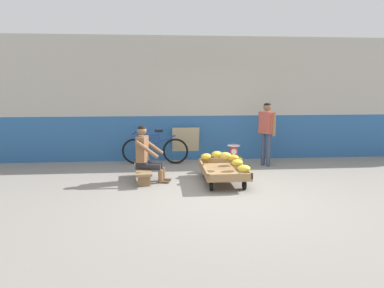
# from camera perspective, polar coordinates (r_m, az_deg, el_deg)

# --- Properties ---
(ground_plane) EXTENTS (80.00, 80.00, 0.00)m
(ground_plane) POSITION_cam_1_polar(r_m,az_deg,el_deg) (6.22, 4.99, -8.65)
(ground_plane) COLOR gray
(back_wall) EXTENTS (16.00, 0.30, 3.17)m
(back_wall) POSITION_cam_1_polar(r_m,az_deg,el_deg) (9.18, 1.59, 7.36)
(back_wall) COLOR #2D609E
(back_wall) RESTS_ON ground
(banana_cart) EXTENTS (0.85, 1.45, 0.36)m
(banana_cart) POSITION_cam_1_polar(r_m,az_deg,el_deg) (7.05, 5.12, -4.43)
(banana_cart) COLOR #99754C
(banana_cart) RESTS_ON ground
(banana_pile) EXTENTS (0.83, 1.39, 0.26)m
(banana_pile) POSITION_cam_1_polar(r_m,az_deg,el_deg) (7.10, 5.69, -2.45)
(banana_pile) COLOR gold
(banana_pile) RESTS_ON banana_cart
(low_bench) EXTENTS (0.42, 1.13, 0.27)m
(low_bench) POSITION_cam_1_polar(r_m,az_deg,el_deg) (7.23, -8.07, -4.46)
(low_bench) COLOR olive
(low_bench) RESTS_ON ground
(vendor_seated) EXTENTS (0.73, 0.58, 1.14)m
(vendor_seated) POSITION_cam_1_polar(r_m,az_deg,el_deg) (7.12, -7.46, -1.63)
(vendor_seated) COLOR brown
(vendor_seated) RESTS_ON ground
(plastic_crate) EXTENTS (0.36, 0.28, 0.30)m
(plastic_crate) POSITION_cam_1_polar(r_m,az_deg,el_deg) (8.10, 6.78, -3.26)
(plastic_crate) COLOR gold
(plastic_crate) RESTS_ON ground
(weighing_scale) EXTENTS (0.30, 0.30, 0.29)m
(weighing_scale) POSITION_cam_1_polar(r_m,az_deg,el_deg) (8.04, 6.82, -1.16)
(weighing_scale) COLOR #28282D
(weighing_scale) RESTS_ON plastic_crate
(bicycle_near_left) EXTENTS (1.66, 0.48, 0.86)m
(bicycle_near_left) POSITION_cam_1_polar(r_m,az_deg,el_deg) (8.72, -6.10, -0.97)
(bicycle_near_left) COLOR black
(bicycle_near_left) RESTS_ON ground
(sign_board) EXTENTS (0.70, 0.25, 0.88)m
(sign_board) POSITION_cam_1_polar(r_m,az_deg,el_deg) (9.07, -1.04, 0.02)
(sign_board) COLOR #C6B289
(sign_board) RESTS_ON ground
(customer_adult) EXTENTS (0.35, 0.41, 1.53)m
(customer_adult) POSITION_cam_1_polar(r_m,az_deg,el_deg) (8.55, 12.14, 2.72)
(customer_adult) COLOR #38425B
(customer_adult) RESTS_ON ground
(shopping_bag) EXTENTS (0.18, 0.12, 0.24)m
(shopping_bag) POSITION_cam_1_polar(r_m,az_deg,el_deg) (7.69, 6.51, -4.19)
(shopping_bag) COLOR green
(shopping_bag) RESTS_ON ground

